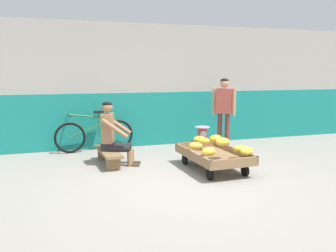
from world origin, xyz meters
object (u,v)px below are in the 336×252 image
banana_cart (213,156)px  vendor_seated (113,134)px  plastic_crate (202,149)px  weighing_scale (202,134)px  bicycle_near_left (95,135)px  customer_adult (224,106)px  low_bench (108,154)px  shopping_bag (211,156)px

banana_cart → vendor_seated: (-1.57, 0.86, 0.33)m
plastic_crate → weighing_scale: 0.30m
bicycle_near_left → customer_adult: size_ratio=1.08×
vendor_seated → weighing_scale: size_ratio=3.80×
plastic_crate → customer_adult: customer_adult is taller
plastic_crate → weighing_scale: bearing=-90.0°
low_bench → shopping_bag: bearing=-11.7°
low_bench → vendor_seated: (0.08, -0.03, 0.37)m
banana_cart → vendor_seated: 1.82m
low_bench → customer_adult: size_ratio=0.73×
low_bench → bicycle_near_left: (-0.11, 1.21, 0.15)m
low_bench → customer_adult: 2.64m
weighing_scale → shopping_bag: (-0.03, -0.49, -0.33)m
vendor_seated → bicycle_near_left: bearing=98.8°
plastic_crate → customer_adult: bearing=27.0°
vendor_seated → plastic_crate: size_ratio=3.17×
vendor_seated → bicycle_near_left: 1.28m
weighing_scale → bicycle_near_left: size_ratio=0.18×
customer_adult → vendor_seated: bearing=-169.4°
bicycle_near_left → shopping_bag: bicycle_near_left is taller
low_bench → bicycle_near_left: 1.23m
banana_cart → weighing_scale: 1.04m
weighing_scale → bicycle_near_left: bicycle_near_left is taller
weighing_scale → customer_adult: bearing=27.0°
low_bench → weighing_scale: size_ratio=3.72×
shopping_bag → plastic_crate: bearing=86.2°
low_bench → plastic_crate: size_ratio=3.10×
bicycle_near_left → customer_adult: customer_adult is taller
bicycle_near_left → shopping_bag: bearing=-39.2°
low_bench → weighing_scale: 1.90m
bicycle_near_left → weighing_scale: bearing=-29.1°
vendor_seated → shopping_bag: bearing=-11.3°
bicycle_near_left → customer_adult: (2.61, -0.79, 0.60)m
bicycle_near_left → customer_adult: 2.79m
low_bench → customer_adult: customer_adult is taller
customer_adult → shopping_bag: size_ratio=6.38×
low_bench → bicycle_near_left: bicycle_near_left is taller
vendor_seated → shopping_bag: size_ratio=4.75×
low_bench → plastic_crate: (1.88, 0.11, -0.05)m
bicycle_near_left → plastic_crate: bearing=-29.1°
vendor_seated → plastic_crate: bearing=4.4°
low_bench → bicycle_near_left: bearing=95.2°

